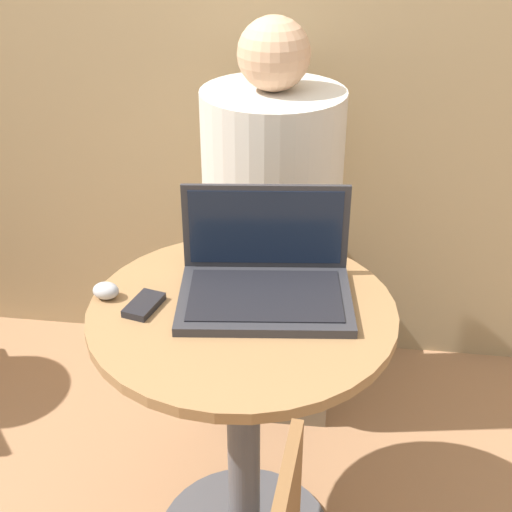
% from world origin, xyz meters
% --- Properties ---
extents(round_table, '(0.66, 0.66, 0.73)m').
position_xyz_m(round_table, '(0.00, 0.00, 0.49)').
color(round_table, '#4C4C51').
rests_on(round_table, ground_plane).
extents(laptop, '(0.39, 0.30, 0.22)m').
position_xyz_m(laptop, '(0.04, 0.06, 0.77)').
color(laptop, '#2D2D33').
rests_on(laptop, round_table).
extents(cell_phone, '(0.08, 0.11, 0.02)m').
position_xyz_m(cell_phone, '(-0.21, -0.03, 0.73)').
color(cell_phone, black).
rests_on(cell_phone, round_table).
extents(computer_mouse, '(0.06, 0.04, 0.04)m').
position_xyz_m(computer_mouse, '(-0.30, 0.00, 0.74)').
color(computer_mouse, '#B2B2B7').
rests_on(computer_mouse, round_table).
extents(person_seated, '(0.39, 0.61, 1.21)m').
position_xyz_m(person_seated, '(-0.00, 0.64, 0.50)').
color(person_seated, brown).
rests_on(person_seated, ground_plane).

